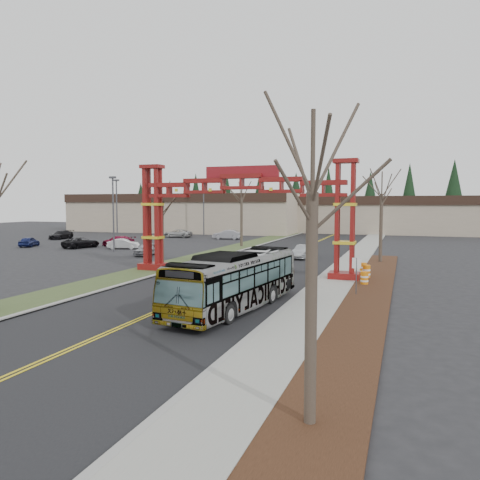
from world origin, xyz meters
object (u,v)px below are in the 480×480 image
at_px(parked_car_near_c, 81,243).
at_px(light_pole_near, 113,208).
at_px(bare_tree_right_near, 312,194).
at_px(bare_tree_right_far, 382,195).
at_px(barrel_south, 364,279).
at_px(parked_car_far_b, 177,233).
at_px(parked_car_mid_b, 29,242).
at_px(light_pole_far, 204,203).
at_px(bare_tree_median_mid, 162,212).
at_px(light_pole_mid, 117,206).
at_px(barrel_north, 363,269).
at_px(silver_sedan, 304,252).
at_px(bare_tree_median_far, 241,198).
at_px(transit_bus, 235,281).
at_px(gateway_arch, 242,199).
at_px(parked_car_far_a, 227,234).
at_px(parked_car_near_a, 147,249).
at_px(street_sign, 356,269).
at_px(retail_building_east, 394,214).
at_px(parked_car_mid_a, 118,241).
at_px(parked_car_near_b, 123,244).
at_px(retail_building_west, 192,212).
at_px(parked_car_far_c, 61,235).

distance_m(parked_car_near_c, light_pole_near, 8.35).
height_order(bare_tree_right_near, light_pole_near, light_pole_near).
xyz_separation_m(bare_tree_right_far, barrel_south, (-0.39, -13.31, -6.01)).
bearing_deg(parked_car_far_b, parked_car_mid_b, -27.84).
distance_m(light_pole_near, light_pole_far, 27.71).
relative_size(bare_tree_median_mid, light_pole_mid, 0.77).
distance_m(parked_car_near_c, barrel_north, 37.82).
bearing_deg(silver_sedan, barrel_north, -45.51).
bearing_deg(bare_tree_median_far, light_pole_mid, 176.14).
distance_m(transit_bus, barrel_south, 11.44).
xyz_separation_m(bare_tree_median_mid, barrel_north, (17.14, 1.14, -4.44)).
bearing_deg(barrel_north, parked_car_mid_b, 166.06).
relative_size(parked_car_mid_b, parked_car_far_b, 0.80).
distance_m(silver_sedan, bare_tree_right_near, 37.04).
distance_m(gateway_arch, light_pole_mid, 36.86).
xyz_separation_m(parked_car_far_a, bare_tree_right_near, (24.32, -57.38, 5.15)).
height_order(gateway_arch, parked_car_mid_b, gateway_arch).
height_order(parked_car_near_a, parked_car_far_a, parked_car_far_a).
bearing_deg(street_sign, parked_car_near_c, 150.90).
distance_m(bare_tree_median_mid, light_pole_mid, 30.05).
xyz_separation_m(retail_building_east, parked_car_far_b, (-33.59, -27.08, -2.84)).
bearing_deg(light_pole_far, parked_car_mid_b, -117.14).
xyz_separation_m(silver_sedan, bare_tree_right_far, (7.61, -1.03, 5.79)).
xyz_separation_m(parked_car_mid_a, light_pole_far, (2.44, 22.16, 4.95)).
xyz_separation_m(bare_tree_median_far, bare_tree_right_far, (18.00, -11.23, 0.09)).
relative_size(transit_bus, parked_car_mid_b, 2.88).
distance_m(parked_car_mid_b, barrel_north, 44.77).
relative_size(parked_car_near_b, parked_car_near_c, 0.80).
xyz_separation_m(bare_tree_right_far, barrel_north, (-0.86, -8.76, -5.99)).
bearing_deg(barrel_north, street_sign, -88.04).
height_order(retail_building_east, parked_car_near_c, retail_building_east).
xyz_separation_m(parked_car_near_b, street_sign, (30.32, -20.73, 1.06)).
bearing_deg(retail_building_west, bare_tree_right_far, -46.73).
height_order(silver_sedan, parked_car_near_b, silver_sedan).
bearing_deg(transit_bus, barrel_north, 76.42).
height_order(parked_car_mid_b, parked_car_far_a, parked_car_far_a).
height_order(parked_car_near_c, parked_car_mid_b, parked_car_near_c).
bearing_deg(parked_car_mid_b, light_pole_near, 152.38).
bearing_deg(silver_sedan, parked_car_far_c, 172.56).
bearing_deg(light_pole_near, street_sign, -30.86).
xyz_separation_m(parked_car_far_c, barrel_north, (48.58, -22.87, -0.17)).
distance_m(bare_tree_median_far, bare_tree_right_far, 21.22).
relative_size(parked_car_near_b, parked_car_far_a, 0.84).
bearing_deg(parked_car_mid_a, retail_building_east, 158.25).
distance_m(silver_sedan, parked_car_mid_b, 36.71).
distance_m(bare_tree_right_near, barrel_north, 26.65).
bearing_deg(parked_car_far_c, light_pole_mid, -13.02).
relative_size(parked_car_mid_a, light_pole_far, 0.50).
distance_m(parked_car_far_b, bare_tree_median_mid, 37.03).
bearing_deg(bare_tree_median_mid, silver_sedan, 46.46).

